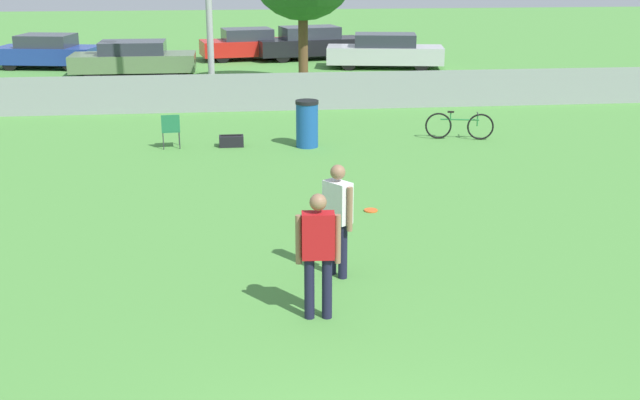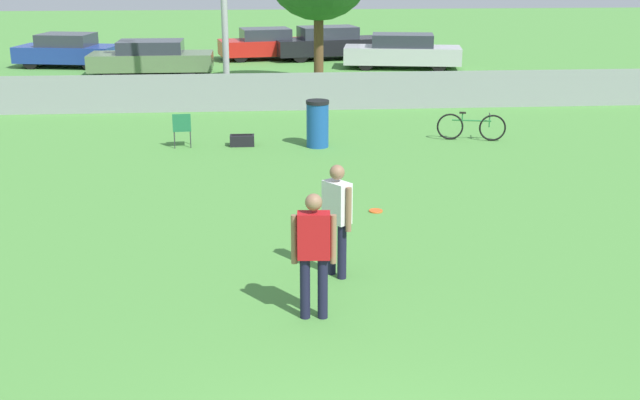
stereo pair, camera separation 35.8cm
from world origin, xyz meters
name	(u,v)px [view 2 (the right image)]	position (x,y,z in m)	size (l,w,h in m)	color
fence_backline	(285,92)	(0.00, 18.00, 0.55)	(23.88, 0.07, 1.21)	gray
player_receiver_white	(337,213)	(0.26, 5.45, 0.96)	(0.42, 0.47, 1.66)	#191933
player_defender_red	(314,248)	(-0.17, 4.11, 0.96)	(0.56, 0.25, 1.66)	#191933
frisbee_disc	(376,211)	(1.26, 8.36, 0.01)	(0.25, 0.25, 0.03)	#E5591E
folding_chair_sideline	(182,127)	(-2.61, 13.63, 0.48)	(0.46, 0.46, 0.82)	#333338
bicycle_sideline	(471,127)	(4.43, 13.78, 0.34)	(1.65, 0.52, 0.70)	black
trash_bin	(318,124)	(0.60, 13.41, 0.56)	(0.55, 0.55, 1.12)	#194C99
gear_bag_sideline	(242,140)	(-1.20, 13.65, 0.13)	(0.58, 0.32, 0.29)	black
parked_car_blue	(67,50)	(-8.34, 27.90, 0.66)	(4.18, 2.53, 1.32)	black
parked_car_olive	(151,58)	(-4.73, 25.49, 0.63)	(4.55, 1.84, 1.28)	black
parked_car_red	(266,44)	(-0.38, 29.62, 0.65)	(4.15, 2.34, 1.31)	black
parked_car_dark	(328,43)	(2.28, 29.47, 0.68)	(4.84, 2.59, 1.38)	black
parked_car_silver	(402,52)	(4.97, 26.40, 0.66)	(4.78, 2.40, 1.35)	black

